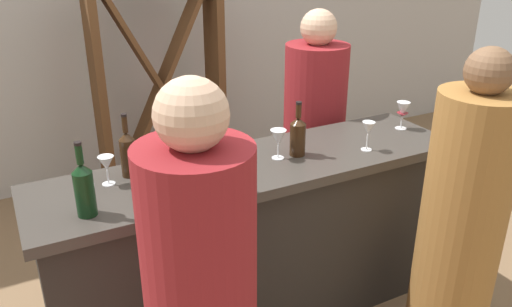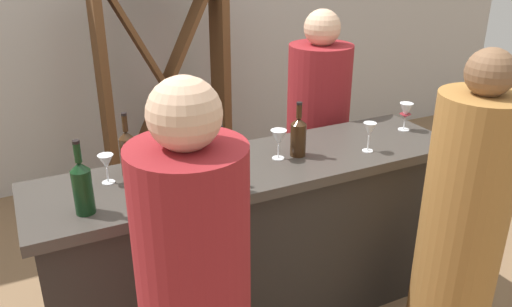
# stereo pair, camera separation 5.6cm
# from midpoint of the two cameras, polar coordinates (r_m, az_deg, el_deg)

# --- Properties ---
(back_wall) EXTENTS (8.00, 0.10, 2.80)m
(back_wall) POSITION_cam_midpoint_polar(r_m,az_deg,el_deg) (4.40, -12.83, 15.30)
(back_wall) COLOR #BCB7B2
(back_wall) RESTS_ON ground
(bar_counter) EXTENTS (2.16, 0.57, 0.94)m
(bar_counter) POSITION_cam_midpoint_polar(r_m,az_deg,el_deg) (2.74, 0.59, -9.93)
(bar_counter) COLOR #2A2723
(bar_counter) RESTS_ON ground
(wine_rack) EXTENTS (0.97, 0.28, 1.79)m
(wine_rack) POSITION_cam_midpoint_polar(r_m,az_deg,el_deg) (3.99, -9.56, 7.31)
(wine_rack) COLOR brown
(wine_rack) RESTS_ON ground
(wine_bottle_leftmost_dark_green) EXTENTS (0.08, 0.08, 0.31)m
(wine_bottle_leftmost_dark_green) POSITION_cam_midpoint_polar(r_m,az_deg,el_deg) (2.13, -17.90, -3.45)
(wine_bottle_leftmost_dark_green) COLOR black
(wine_bottle_leftmost_dark_green) RESTS_ON bar_counter
(wine_bottle_second_left_amber_brown) EXTENTS (0.07, 0.07, 0.30)m
(wine_bottle_second_left_amber_brown) POSITION_cam_midpoint_polar(r_m,az_deg,el_deg) (2.42, -13.33, 0.20)
(wine_bottle_second_left_amber_brown) COLOR #331E0F
(wine_bottle_second_left_amber_brown) RESTS_ON bar_counter
(wine_bottle_center_amber_brown) EXTENTS (0.08, 0.08, 0.32)m
(wine_bottle_center_amber_brown) POSITION_cam_midpoint_polar(r_m,az_deg,el_deg) (2.29, -4.95, -0.33)
(wine_bottle_center_amber_brown) COLOR #331E0F
(wine_bottle_center_amber_brown) RESTS_ON bar_counter
(wine_bottle_second_right_near_black) EXTENTS (0.08, 0.08, 0.34)m
(wine_bottle_second_right_near_black) POSITION_cam_midpoint_polar(r_m,az_deg,el_deg) (2.19, -3.22, -1.14)
(wine_bottle_second_right_near_black) COLOR black
(wine_bottle_second_right_near_black) RESTS_ON bar_counter
(wine_bottle_rightmost_amber_brown) EXTENTS (0.08, 0.08, 0.28)m
(wine_bottle_rightmost_amber_brown) POSITION_cam_midpoint_polar(r_m,az_deg,el_deg) (2.57, 5.31, 1.97)
(wine_bottle_rightmost_amber_brown) COLOR #331E0F
(wine_bottle_rightmost_amber_brown) RESTS_ON bar_counter
(wine_glass_near_left) EXTENTS (0.07, 0.07, 0.15)m
(wine_glass_near_left) POSITION_cam_midpoint_polar(r_m,az_deg,el_deg) (2.67, 12.99, 2.50)
(wine_glass_near_left) COLOR white
(wine_glass_near_left) RESTS_ON bar_counter
(wine_glass_near_center) EXTENTS (0.08, 0.08, 0.15)m
(wine_glass_near_center) POSITION_cam_midpoint_polar(r_m,az_deg,el_deg) (2.22, -8.73, -1.80)
(wine_glass_near_center) COLOR white
(wine_glass_near_center) RESTS_ON bar_counter
(wine_glass_near_right) EXTENTS (0.08, 0.08, 0.15)m
(wine_glass_near_right) POSITION_cam_midpoint_polar(r_m,az_deg,el_deg) (2.52, 3.12, 1.67)
(wine_glass_near_right) COLOR white
(wine_glass_near_right) RESTS_ON bar_counter
(wine_glass_far_left) EXTENTS (0.08, 0.08, 0.16)m
(wine_glass_far_left) POSITION_cam_midpoint_polar(r_m,az_deg,el_deg) (3.02, 16.69, 4.42)
(wine_glass_far_left) COLOR white
(wine_glass_far_left) RESTS_ON bar_counter
(wine_glass_far_center) EXTENTS (0.07, 0.07, 0.14)m
(wine_glass_far_center) POSITION_cam_midpoint_polar(r_m,az_deg,el_deg) (2.36, -15.56, -0.99)
(wine_glass_far_center) COLOR white
(wine_glass_far_center) RESTS_ON bar_counter
(person_left_guest) EXTENTS (0.46, 0.46, 1.55)m
(person_left_guest) POSITION_cam_midpoint_polar(r_m,az_deg,el_deg) (2.59, 22.29, -7.84)
(person_left_guest) COLOR #9E6B33
(person_left_guest) RESTS_ON ground
(person_right_guest) EXTENTS (0.44, 0.44, 1.56)m
(person_right_guest) POSITION_cam_midpoint_polar(r_m,az_deg,el_deg) (3.39, 7.17, 1.29)
(person_right_guest) COLOR maroon
(person_right_guest) RESTS_ON ground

